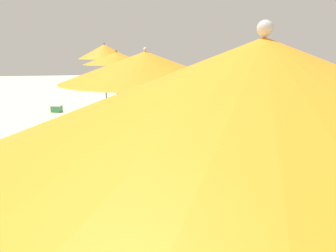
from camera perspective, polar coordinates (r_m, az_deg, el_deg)
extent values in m
cone|color=orange|center=(1.33, 15.36, 4.10)|extent=(2.41, 2.41, 0.47)
sphere|color=silver|center=(1.32, 16.05, 15.56)|extent=(0.06, 0.06, 0.06)
cylinder|color=silver|center=(5.32, -3.61, -4.22)|extent=(0.05, 0.05, 2.14)
cone|color=orange|center=(5.10, -3.81, 9.87)|extent=(2.56, 2.56, 0.46)
sphere|color=silver|center=(5.09, -3.85, 12.79)|extent=(0.06, 0.06, 0.06)
cube|color=blue|center=(6.93, 3.32, -6.97)|extent=(1.18, 0.71, 0.04)
cube|color=blue|center=(6.66, -2.47, -5.93)|extent=(0.40, 0.62, 0.39)
cylinder|color=#59595E|center=(7.35, 6.03, -7.11)|extent=(0.04, 0.04, 0.27)
cylinder|color=#59595E|center=(6.94, 7.61, -8.39)|extent=(0.04, 0.04, 0.27)
cylinder|color=#59595E|center=(6.98, -3.61, -8.16)|extent=(0.04, 0.04, 0.27)
cylinder|color=#59595E|center=(6.54, -2.60, -9.62)|extent=(0.04, 0.04, 0.27)
cube|color=yellow|center=(4.79, 8.54, -17.51)|extent=(1.23, 0.75, 0.04)
cube|color=yellow|center=(4.46, -0.85, -16.95)|extent=(0.45, 0.68, 0.37)
cylinder|color=#59595E|center=(5.25, 12.27, -16.24)|extent=(0.04, 0.04, 0.20)
cylinder|color=#59595E|center=(4.85, 15.46, -19.06)|extent=(0.04, 0.04, 0.20)
cylinder|color=#59595E|center=(4.83, -2.55, -18.71)|extent=(0.04, 0.04, 0.20)
cylinder|color=olive|center=(9.83, -8.46, 3.74)|extent=(0.05, 0.05, 2.22)
cone|color=orange|center=(9.71, -8.71, 11.23)|extent=(1.84, 1.84, 0.34)
sphere|color=olive|center=(9.71, -8.75, 12.41)|extent=(0.06, 0.06, 0.06)
cube|color=yellow|center=(11.27, -2.60, 0.49)|extent=(1.01, 0.76, 0.04)
cube|color=yellow|center=(11.27, -5.77, 1.16)|extent=(0.43, 0.67, 0.27)
cylinder|color=#59595E|center=(11.55, -0.77, 0.15)|extent=(0.04, 0.04, 0.22)
cylinder|color=#59595E|center=(11.04, -0.73, -0.44)|extent=(0.04, 0.04, 0.22)
cylinder|color=#59595E|center=(11.58, -5.75, 0.12)|extent=(0.04, 0.04, 0.22)
cylinder|color=#59595E|center=(11.07, -5.94, -0.47)|extent=(0.04, 0.04, 0.22)
cube|color=#D8593F|center=(8.98, -2.48, -2.57)|extent=(1.22, 0.73, 0.04)
cube|color=#D8593F|center=(8.93, -7.16, -1.29)|extent=(0.39, 0.63, 0.42)
cylinder|color=#59595E|center=(9.28, 0.43, -2.93)|extent=(0.04, 0.04, 0.23)
cylinder|color=#59595E|center=(8.80, 0.69, -3.80)|extent=(0.04, 0.04, 0.23)
cylinder|color=#59595E|center=(9.27, -7.63, -3.06)|extent=(0.04, 0.04, 0.23)
cylinder|color=#59595E|center=(8.79, -7.81, -3.94)|extent=(0.04, 0.04, 0.23)
cylinder|color=#4C4C51|center=(13.53, -10.43, 6.23)|extent=(0.05, 0.05, 2.29)
cone|color=orange|center=(13.45, -10.67, 12.22)|extent=(1.99, 1.99, 0.54)
sphere|color=#4C4C51|center=(13.45, -10.73, 13.50)|extent=(0.06, 0.06, 0.06)
cube|color=yellow|center=(14.74, -5.73, 3.43)|extent=(1.06, 0.61, 0.04)
cube|color=yellow|center=(14.67, -8.55, 3.86)|extent=(0.41, 0.60, 0.27)
cylinder|color=#59595E|center=(15.06, -4.18, 3.11)|extent=(0.04, 0.04, 0.24)
cylinder|color=#59595E|center=(14.57, -3.94, 2.79)|extent=(0.04, 0.04, 0.24)
cylinder|color=#59595E|center=(14.96, -8.66, 2.94)|extent=(0.04, 0.04, 0.24)
cylinder|color=#59595E|center=(14.47, -8.57, 2.62)|extent=(0.04, 0.04, 0.24)
cylinder|color=#D8334C|center=(8.39, 21.13, -3.51)|extent=(0.11, 0.11, 0.80)
cylinder|color=#D8334C|center=(8.25, 21.75, -3.82)|extent=(0.11, 0.11, 0.80)
cube|color=orange|center=(8.16, 21.83, 1.04)|extent=(0.22, 0.36, 0.60)
sphere|color=#D8A87F|center=(8.10, 22.06, 3.85)|extent=(0.22, 0.22, 0.22)
cylinder|color=#D8334C|center=(6.98, 15.80, -6.16)|extent=(0.11, 0.11, 0.84)
cylinder|color=#D8334C|center=(7.12, 16.48, -5.83)|extent=(0.11, 0.11, 0.84)
cube|color=#D8334C|center=(6.86, 16.52, -0.19)|extent=(0.42, 0.38, 0.63)
sphere|color=#D8A87F|center=(6.78, 16.74, 3.33)|extent=(0.23, 0.23, 0.23)
sphere|color=#E54C38|center=(14.25, 0.07, 2.62)|extent=(0.25, 0.25, 0.25)
cube|color=#338C59|center=(15.34, -18.26, 2.73)|extent=(0.50, 0.45, 0.26)
cube|color=white|center=(15.32, -18.30, 3.30)|extent=(0.51, 0.46, 0.05)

